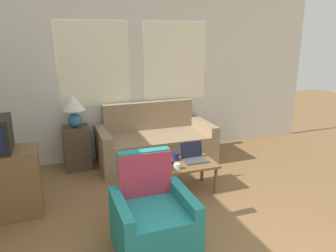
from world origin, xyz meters
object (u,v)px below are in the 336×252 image
at_px(armchair, 152,221).
at_px(coffee_table, 183,167).
at_px(laptop, 194,156).
at_px(couch, 155,144).
at_px(table_lamp, 74,107).
at_px(cup_navy, 162,161).
at_px(cup_white, 177,166).
at_px(cup_yellow, 176,156).
at_px(tv_remote, 175,164).

xyz_separation_m(armchair, coffee_table, (0.73, 1.00, 0.05)).
distance_m(coffee_table, laptop, 0.22).
height_order(couch, armchair, couch).
relative_size(table_lamp, cup_navy, 4.54).
bearing_deg(cup_white, couch, 84.57).
height_order(couch, cup_navy, couch).
bearing_deg(cup_navy, table_lamp, 127.56).
relative_size(armchair, table_lamp, 1.85).
height_order(cup_navy, cup_white, cup_navy).
relative_size(couch, laptop, 5.91).
bearing_deg(laptop, cup_yellow, 159.53).
bearing_deg(couch, coffee_table, -89.24).
xyz_separation_m(couch, cup_white, (-0.12, -1.27, 0.14)).
height_order(table_lamp, laptop, table_lamp).
height_order(armchair, tv_remote, armchair).
distance_m(cup_yellow, tv_remote, 0.16).
bearing_deg(tv_remote, armchair, -121.66).
height_order(coffee_table, cup_navy, cup_navy).
xyz_separation_m(armchair, laptop, (0.91, 1.06, 0.15)).
xyz_separation_m(couch, cup_navy, (-0.25, -1.09, 0.16)).
height_order(coffee_table, laptop, laptop).
bearing_deg(coffee_table, couch, 90.76).
relative_size(table_lamp, coffee_table, 0.57).
distance_m(armchair, coffee_table, 1.24).
xyz_separation_m(table_lamp, laptop, (1.40, -1.23, -0.52)).
relative_size(couch, cup_yellow, 17.34).
distance_m(armchair, table_lamp, 2.43).
distance_m(cup_navy, cup_yellow, 0.24).
bearing_deg(cup_yellow, cup_navy, -156.00).
xyz_separation_m(cup_yellow, cup_white, (-0.10, -0.29, -0.02)).
distance_m(couch, armchair, 2.25).
height_order(laptop, cup_yellow, laptop).
xyz_separation_m(couch, coffee_table, (0.01, -1.14, 0.05)).
xyz_separation_m(coffee_table, tv_remote, (-0.11, 0.01, 0.06)).
height_order(armchair, cup_navy, armchair).
bearing_deg(table_lamp, coffee_table, -46.67).
xyz_separation_m(cup_white, tv_remote, (0.03, 0.15, -0.03)).
height_order(couch, table_lamp, table_lamp).
bearing_deg(armchair, cup_yellow, 58.91).
relative_size(table_lamp, cup_white, 6.21).
bearing_deg(couch, armchair, -108.53).
relative_size(laptop, cup_navy, 2.79).
distance_m(coffee_table, cup_white, 0.21).
height_order(table_lamp, cup_navy, table_lamp).
bearing_deg(cup_yellow, couch, 88.54).
relative_size(armchair, cup_navy, 8.37).
relative_size(laptop, tv_remote, 1.96).
bearing_deg(cup_yellow, laptop, -20.47).
xyz_separation_m(coffee_table, cup_navy, (-0.26, 0.05, 0.10)).
xyz_separation_m(couch, tv_remote, (-0.09, -1.12, 0.11)).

